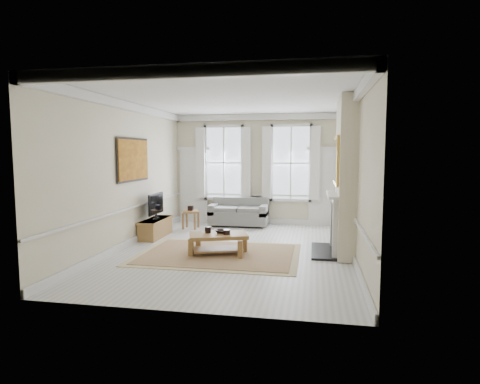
% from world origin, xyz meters
% --- Properties ---
extents(floor, '(7.20, 7.20, 0.00)m').
position_xyz_m(floor, '(0.00, 0.00, 0.00)').
color(floor, '#B7B5AD').
rests_on(floor, ground).
extents(ceiling, '(7.20, 7.20, 0.00)m').
position_xyz_m(ceiling, '(0.00, 0.00, 3.40)').
color(ceiling, white).
rests_on(ceiling, back_wall).
extents(back_wall, '(5.20, 0.00, 5.20)m').
position_xyz_m(back_wall, '(0.00, 3.60, 1.70)').
color(back_wall, beige).
rests_on(back_wall, floor).
extents(left_wall, '(0.00, 7.20, 7.20)m').
position_xyz_m(left_wall, '(-2.60, 0.00, 1.70)').
color(left_wall, beige).
rests_on(left_wall, floor).
extents(right_wall, '(0.00, 7.20, 7.20)m').
position_xyz_m(right_wall, '(2.60, 0.00, 1.70)').
color(right_wall, beige).
rests_on(right_wall, floor).
extents(window_left, '(1.26, 0.20, 2.20)m').
position_xyz_m(window_left, '(-1.05, 3.55, 1.90)').
color(window_left, '#B2BCC6').
rests_on(window_left, back_wall).
extents(window_right, '(1.26, 0.20, 2.20)m').
position_xyz_m(window_right, '(1.05, 3.55, 1.90)').
color(window_right, '#B2BCC6').
rests_on(window_right, back_wall).
extents(door_left, '(0.90, 0.08, 2.30)m').
position_xyz_m(door_left, '(-2.05, 3.56, 1.15)').
color(door_left, silver).
rests_on(door_left, floor).
extents(door_right, '(0.90, 0.08, 2.30)m').
position_xyz_m(door_right, '(2.05, 3.56, 1.15)').
color(door_right, silver).
rests_on(door_right, floor).
extents(painting, '(0.05, 1.66, 1.06)m').
position_xyz_m(painting, '(-2.56, 0.30, 2.05)').
color(painting, gold).
rests_on(painting, left_wall).
extents(chimney_breast, '(0.35, 1.70, 3.38)m').
position_xyz_m(chimney_breast, '(2.43, 0.20, 1.70)').
color(chimney_breast, beige).
rests_on(chimney_breast, floor).
extents(hearth, '(0.55, 1.50, 0.05)m').
position_xyz_m(hearth, '(2.00, 0.20, 0.03)').
color(hearth, black).
rests_on(hearth, floor).
extents(fireplace, '(0.21, 1.45, 1.33)m').
position_xyz_m(fireplace, '(2.20, 0.20, 0.73)').
color(fireplace, silver).
rests_on(fireplace, floor).
extents(mirror, '(0.06, 1.26, 1.06)m').
position_xyz_m(mirror, '(2.21, 0.20, 2.05)').
color(mirror, gold).
rests_on(mirror, chimney_breast).
extents(sofa, '(1.75, 0.85, 0.84)m').
position_xyz_m(sofa, '(-0.48, 3.11, 0.35)').
color(sofa, '#626260').
rests_on(sofa, floor).
extents(side_table, '(0.55, 0.55, 0.53)m').
position_xyz_m(side_table, '(-1.79, 2.36, 0.42)').
color(side_table, olive).
rests_on(side_table, floor).
extents(rug, '(3.50, 2.60, 0.02)m').
position_xyz_m(rug, '(-0.28, -0.42, 0.01)').
color(rug, '#9B7650').
rests_on(rug, floor).
extents(coffee_table, '(1.40, 1.08, 0.46)m').
position_xyz_m(coffee_table, '(-0.28, -0.42, 0.38)').
color(coffee_table, olive).
rests_on(coffee_table, rug).
extents(ceramic_pot_a, '(0.14, 0.14, 0.14)m').
position_xyz_m(ceramic_pot_a, '(-0.53, -0.37, 0.53)').
color(ceramic_pot_a, black).
rests_on(ceramic_pot_a, coffee_table).
extents(ceramic_pot_b, '(0.15, 0.15, 0.11)m').
position_xyz_m(ceramic_pot_b, '(-0.08, -0.47, 0.52)').
color(ceramic_pot_b, black).
rests_on(ceramic_pot_b, coffee_table).
extents(bowl, '(0.30, 0.30, 0.07)m').
position_xyz_m(bowl, '(-0.23, -0.32, 0.50)').
color(bowl, black).
rests_on(bowl, coffee_table).
extents(tv_stand, '(0.43, 1.34, 0.48)m').
position_xyz_m(tv_stand, '(-2.34, 1.06, 0.24)').
color(tv_stand, olive).
rests_on(tv_stand, floor).
extents(tv, '(0.08, 0.90, 0.68)m').
position_xyz_m(tv, '(-2.32, 1.06, 0.88)').
color(tv, black).
rests_on(tv, tv_stand).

